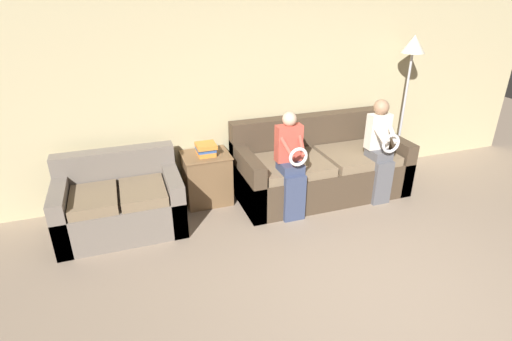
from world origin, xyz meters
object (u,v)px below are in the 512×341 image
(floor_lamp, at_px, (412,59))
(couch_main, at_px, (319,168))
(side_shelf, at_px, (207,177))
(book_stack, at_px, (206,149))
(child_left_seated, at_px, (291,162))
(couch_side, at_px, (121,203))
(child_right_seated, at_px, (380,147))

(floor_lamp, bearing_deg, couch_main, -172.44)
(side_shelf, bearing_deg, book_stack, -67.19)
(book_stack, xyz_separation_m, floor_lamp, (2.81, -0.04, 0.92))
(child_left_seated, distance_m, floor_lamp, 2.26)
(couch_side, distance_m, child_right_seated, 3.15)
(child_right_seated, relative_size, side_shelf, 2.00)
(couch_main, height_order, child_left_seated, child_left_seated)
(couch_main, xyz_separation_m, book_stack, (-1.44, 0.22, 0.38))
(couch_main, relative_size, book_stack, 8.53)
(couch_side, xyz_separation_m, side_shelf, (1.05, 0.28, 0.02))
(couch_main, distance_m, side_shelf, 1.47)
(floor_lamp, bearing_deg, side_shelf, 179.05)
(book_stack, distance_m, floor_lamp, 2.95)
(couch_side, height_order, floor_lamp, floor_lamp)
(couch_main, height_order, child_right_seated, child_right_seated)
(child_left_seated, distance_m, side_shelf, 1.13)
(child_left_seated, relative_size, book_stack, 4.91)
(couch_side, distance_m, book_stack, 1.17)
(couch_side, relative_size, book_stack, 5.20)
(couch_side, bearing_deg, book_stack, 14.51)
(child_left_seated, bearing_deg, child_right_seated, 0.17)
(couch_main, bearing_deg, couch_side, -178.74)
(child_left_seated, height_order, floor_lamp, floor_lamp)
(couch_main, xyz_separation_m, child_right_seated, (0.60, -0.42, 0.38))
(couch_side, xyz_separation_m, child_right_seated, (3.10, -0.37, 0.41))
(couch_main, distance_m, book_stack, 1.51)
(child_right_seated, height_order, floor_lamp, floor_lamp)
(couch_side, bearing_deg, floor_lamp, 3.49)
(book_stack, bearing_deg, couch_main, -8.60)
(child_left_seated, xyz_separation_m, child_right_seated, (1.20, 0.00, 0.03))
(child_left_seated, xyz_separation_m, book_stack, (-0.85, 0.64, 0.03))
(floor_lamp, bearing_deg, child_left_seated, -162.82)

